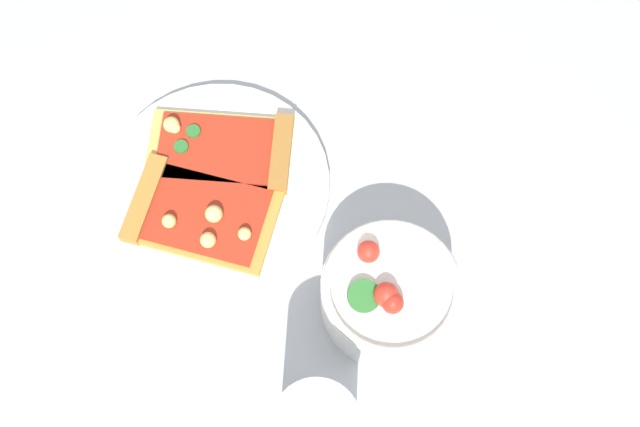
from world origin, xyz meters
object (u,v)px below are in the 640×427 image
(salad_bowl, at_px, (386,298))
(plate, at_px, (217,186))
(pizza_slice_far, at_px, (228,150))
(paper_napkin, at_px, (362,8))
(pizza_slice_near, at_px, (195,213))

(salad_bowl, bearing_deg, plate, -87.08)
(plate, bearing_deg, pizza_slice_far, -157.59)
(pizza_slice_far, relative_size, paper_napkin, 1.34)
(pizza_slice_far, bearing_deg, pizza_slice_near, 17.10)
(plate, xyz_separation_m, pizza_slice_near, (0.04, 0.01, 0.01))
(pizza_slice_far, height_order, salad_bowl, salad_bowl)
(pizza_slice_near, relative_size, pizza_slice_far, 1.00)
(plate, bearing_deg, salad_bowl, 92.92)
(pizza_slice_near, bearing_deg, plate, -167.83)
(plate, height_order, paper_napkin, plate)
(pizza_slice_near, bearing_deg, salad_bowl, 103.83)
(plate, xyz_separation_m, pizza_slice_far, (-0.04, -0.01, 0.01))
(pizza_slice_near, distance_m, salad_bowl, 0.22)
(plate, bearing_deg, paper_napkin, -174.98)
(plate, distance_m, pizza_slice_near, 0.04)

